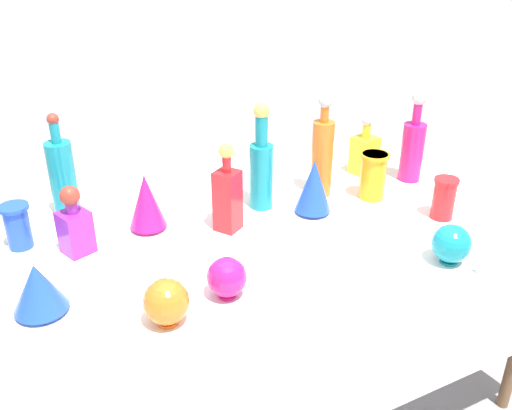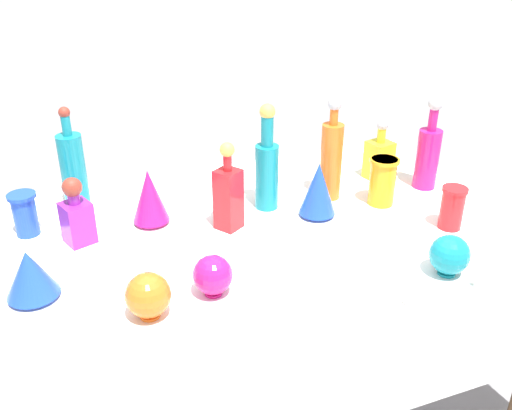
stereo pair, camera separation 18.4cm
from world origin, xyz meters
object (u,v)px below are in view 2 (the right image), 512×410
tall_bottle_1 (267,168)px  round_bowl_0 (148,295)px  tall_bottle_0 (73,169)px  tall_bottle_3 (428,153)px  slender_vase_0 (25,212)px  square_decanter_2 (77,215)px  round_bowl_2 (213,275)px  fluted_vase_1 (318,189)px  fluted_vase_0 (30,274)px  round_bowl_1 (450,255)px  tall_bottle_2 (331,157)px  square_decanter_1 (228,194)px  slender_vase_2 (452,206)px  fluted_vase_2 (149,196)px  square_decanter_0 (379,157)px  slender_vase_1 (383,180)px

tall_bottle_1 → round_bowl_0: 0.73m
tall_bottle_0 → tall_bottle_3: 1.34m
tall_bottle_3 → slender_vase_0: tall_bottle_3 is taller
tall_bottle_0 → square_decanter_2: bearing=-94.4°
tall_bottle_1 → round_bowl_2: tall_bottle_1 is taller
fluted_vase_1 → round_bowl_2: bearing=-146.7°
slender_vase_0 → fluted_vase_0: size_ratio=0.99×
tall_bottle_3 → round_bowl_0: bearing=-160.3°
tall_bottle_0 → round_bowl_1: size_ratio=2.98×
tall_bottle_2 → tall_bottle_3: 0.40m
fluted_vase_0 → round_bowl_1: size_ratio=1.18×
square_decanter_2 → tall_bottle_0: bearing=85.6°
square_decanter_1 → fluted_vase_1: square_decanter_1 is taller
tall_bottle_1 → tall_bottle_0: bearing=158.5°
tall_bottle_3 → fluted_vase_0: 1.49m
slender_vase_2 → round_bowl_0: size_ratio=1.15×
tall_bottle_1 → round_bowl_2: 0.58m
tall_bottle_1 → fluted_vase_2: tall_bottle_1 is taller
tall_bottle_0 → square_decanter_0: bearing=-8.8°
tall_bottle_3 → slender_vase_1: size_ratio=2.04×
tall_bottle_0 → fluted_vase_2: 0.32m
tall_bottle_1 → round_bowl_1: tall_bottle_1 is taller
tall_bottle_2 → square_decanter_0: (0.27, 0.08, -0.07)m
round_bowl_0 → round_bowl_2: round_bowl_0 is taller
tall_bottle_2 → round_bowl_1: 0.61m
tall_bottle_1 → slender_vase_2: tall_bottle_1 is taller
slender_vase_0 → round_bowl_2: slender_vase_0 is taller
tall_bottle_0 → slender_vase_0: bearing=-139.9°
tall_bottle_3 → fluted_vase_1: bearing=-172.6°
slender_vase_1 → round_bowl_2: size_ratio=1.48×
fluted_vase_1 → tall_bottle_1: bearing=138.3°
slender_vase_0 → round_bowl_1: size_ratio=1.17×
tall_bottle_2 → fluted_vase_0: (-1.08, -0.27, -0.08)m
tall_bottle_0 → fluted_vase_0: tall_bottle_0 is taller
tall_bottle_3 → tall_bottle_2: bearing=172.4°
fluted_vase_1 → round_bowl_1: size_ratio=1.58×
fluted_vase_0 → tall_bottle_1: bearing=18.9°
tall_bottle_0 → tall_bottle_1: tall_bottle_1 is taller
square_decanter_1 → fluted_vase_1: (0.32, -0.03, -0.02)m
tall_bottle_2 → fluted_vase_1: 0.17m
tall_bottle_3 → square_decanter_0: bearing=133.0°
square_decanter_1 → square_decanter_0: bearing=13.8°
slender_vase_1 → round_bowl_0: size_ratio=1.37×
tall_bottle_3 → round_bowl_0: 1.26m
square_decanter_0 → square_decanter_2: size_ratio=1.09×
tall_bottle_0 → slender_vase_1: tall_bottle_0 is taller
tall_bottle_2 → square_decanter_2: 0.93m
tall_bottle_2 → square_decanter_1: bearing=-168.6°
slender_vase_2 → fluted_vase_0: size_ratio=1.00×
tall_bottle_1 → square_decanter_2: (-0.67, -0.01, -0.06)m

